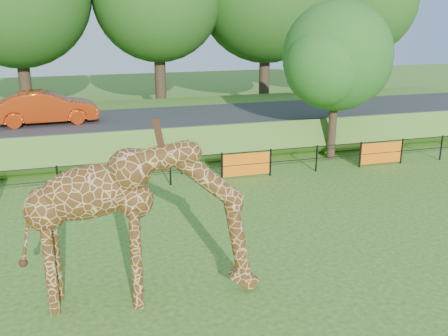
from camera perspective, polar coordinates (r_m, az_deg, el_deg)
The scene contains 8 objects.
ground at distance 11.78m, azimuth 1.22°, elevation -14.31°, with size 90.00×90.00×0.00m, color #315E17.
giraffe at distance 10.96m, azimuth -9.34°, elevation -6.28°, with size 5.13×0.94×3.67m, color #553111, non-canonical shape.
perimeter_fence at distance 18.69m, azimuth -6.16°, elevation -0.34°, with size 28.07×0.10×1.10m, color black, non-canonical shape.
embankment at distance 25.85m, azimuth -9.19°, elevation 4.71°, with size 40.00×9.00×1.30m, color #315E17.
road at distance 24.24m, azimuth -8.80°, elevation 5.61°, with size 40.00×5.00×0.12m, color #292A2C.
car_red at distance 23.76m, azimuth -19.66°, elevation 6.53°, with size 1.56×4.46×1.47m, color #C3360D.
visitor at distance 19.92m, azimuth -4.58°, elevation 1.24°, with size 0.51×0.33×1.39m, color black.
tree_east at distance 22.03m, azimuth 12.94°, elevation 11.92°, with size 5.40×4.71×6.76m.
Camera 1 is at (-3.05, -9.56, 6.17)m, focal length 40.00 mm.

